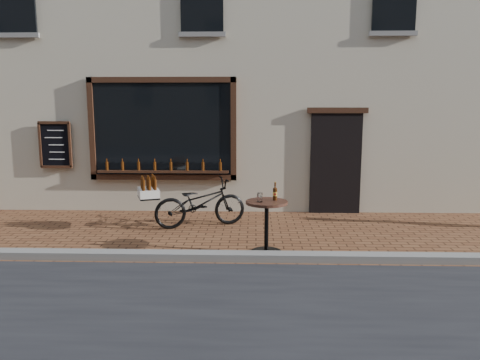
{
  "coord_description": "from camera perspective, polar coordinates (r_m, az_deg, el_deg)",
  "views": [
    {
      "loc": [
        0.14,
        -6.78,
        2.42
      ],
      "look_at": [
        -0.13,
        1.2,
        1.1
      ],
      "focal_mm": 35.0,
      "sensor_mm": 36.0,
      "label": 1
    }
  ],
  "objects": [
    {
      "name": "bistro_table",
      "position": [
        7.56,
        3.28,
        -4.41
      ],
      "size": [
        0.68,
        0.68,
        1.16
      ],
      "color": "black",
      "rests_on": "ground"
    },
    {
      "name": "kerb",
      "position": [
        7.36,
        0.73,
        -9.3
      ],
      "size": [
        90.0,
        0.25,
        0.12
      ],
      "primitive_type": "cube",
      "color": "slate",
      "rests_on": "ground"
    },
    {
      "name": "shop_building",
      "position": [
        13.52,
        1.36,
        20.39
      ],
      "size": [
        28.0,
        6.2,
        10.0
      ],
      "color": "#BDAF94",
      "rests_on": "ground"
    },
    {
      "name": "ground",
      "position": [
        7.2,
        0.7,
        -10.26
      ],
      "size": [
        90.0,
        90.0,
        0.0
      ],
      "primitive_type": "plane",
      "color": "brown",
      "rests_on": "ground"
    },
    {
      "name": "cargo_bicycle",
      "position": [
        9.22,
        -5.09,
        -2.75
      ],
      "size": [
        2.16,
        1.26,
        1.02
      ],
      "rotation": [
        0.0,
        0.0,
        1.92
      ],
      "color": "black",
      "rests_on": "ground"
    }
  ]
}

